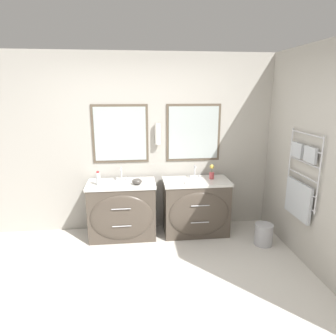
{
  "coord_description": "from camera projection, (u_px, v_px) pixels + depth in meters",
  "views": [
    {
      "loc": [
        -0.05,
        -2.62,
        2.07
      ],
      "look_at": [
        0.37,
        1.22,
        1.07
      ],
      "focal_mm": 32.0,
      "sensor_mm": 36.0,
      "label": 1
    }
  ],
  "objects": [
    {
      "name": "waste_bin",
      "position": [
        264.0,
        234.0,
        4.12
      ],
      "size": [
        0.25,
        0.25,
        0.3
      ],
      "color": "#B7B7BC",
      "rests_on": "ground_plane"
    },
    {
      "name": "faucet_left",
      "position": [
        121.0,
        174.0,
        4.29
      ],
      "size": [
        0.17,
        0.12,
        0.19
      ],
      "color": "silver",
      "rests_on": "vanity_left"
    },
    {
      "name": "vanity_right",
      "position": [
        196.0,
        207.0,
        4.38
      ],
      "size": [
        0.96,
        0.57,
        0.82
      ],
      "color": "#4C4238",
      "rests_on": "ground_plane"
    },
    {
      "name": "wall_back",
      "position": [
        140.0,
        144.0,
        4.42
      ],
      "size": [
        5.56,
        0.16,
        2.6
      ],
      "color": "#B2ADA3",
      "rests_on": "ground_plane"
    },
    {
      "name": "flower_vase",
      "position": [
        212.0,
        172.0,
        4.36
      ],
      "size": [
        0.07,
        0.07,
        0.21
      ],
      "color": "#CC4C51",
      "rests_on": "vanity_right"
    },
    {
      "name": "ground_plane",
      "position": [
        145.0,
        301.0,
        3.04
      ],
      "size": [
        16.0,
        16.0,
        0.0
      ],
      "primitive_type": "plane",
      "color": "silver"
    },
    {
      "name": "wall_right",
      "position": [
        304.0,
        156.0,
        3.68
      ],
      "size": [
        0.13,
        3.62,
        2.6
      ],
      "color": "#B2ADA3",
      "rests_on": "ground_plane"
    },
    {
      "name": "soap_dish",
      "position": [
        188.0,
        182.0,
        4.15
      ],
      "size": [
        0.09,
        0.06,
        0.04
      ],
      "color": "white",
      "rests_on": "vanity_right"
    },
    {
      "name": "vanity_left",
      "position": [
        122.0,
        210.0,
        4.27
      ],
      "size": [
        0.96,
        0.57,
        0.82
      ],
      "color": "#4C4238",
      "rests_on": "ground_plane"
    },
    {
      "name": "toiletry_bottle",
      "position": [
        98.0,
        179.0,
        4.06
      ],
      "size": [
        0.06,
        0.06,
        0.2
      ],
      "color": "silver",
      "rests_on": "vanity_left"
    },
    {
      "name": "amenity_bowl",
      "position": [
        137.0,
        181.0,
        4.11
      ],
      "size": [
        0.14,
        0.14,
        0.08
      ],
      "color": "#4C4742",
      "rests_on": "vanity_left"
    },
    {
      "name": "faucet_right",
      "position": [
        195.0,
        172.0,
        4.4
      ],
      "size": [
        0.17,
        0.12,
        0.19
      ],
      "color": "silver",
      "rests_on": "vanity_right"
    }
  ]
}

